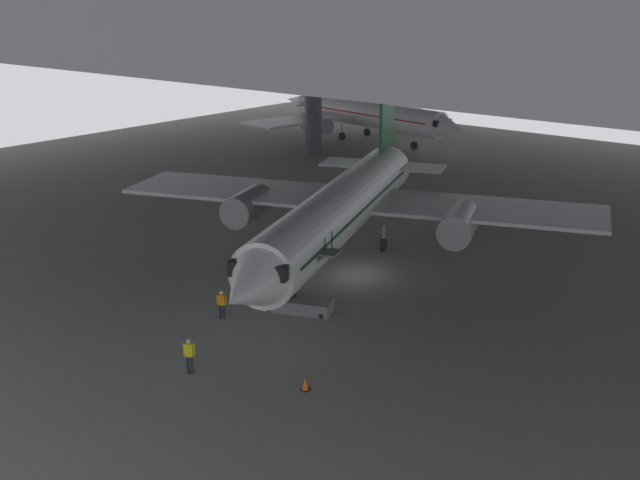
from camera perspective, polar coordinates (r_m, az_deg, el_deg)
ground_plane at (r=50.03m, az=2.02°, el=-2.41°), size 110.00×110.00×0.00m
airplane_main at (r=52.22m, az=1.55°, el=2.33°), size 33.51×33.66×11.01m
boarding_stairs at (r=44.13m, az=-1.43°, el=-4.19°), size 4.33×2.78×4.56m
crew_worker_near_nose at (r=37.58m, az=-9.31°, el=-8.00°), size 0.48×0.38×1.75m
crew_worker_by_stairs at (r=43.33m, az=-7.02°, el=-4.48°), size 0.48×0.38×1.61m
airplane_distant at (r=94.44m, az=3.17°, el=8.98°), size 28.79×28.09×9.37m
traffic_cone_orange at (r=35.99m, az=-1.05°, el=-10.23°), size 0.36×0.36×0.60m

